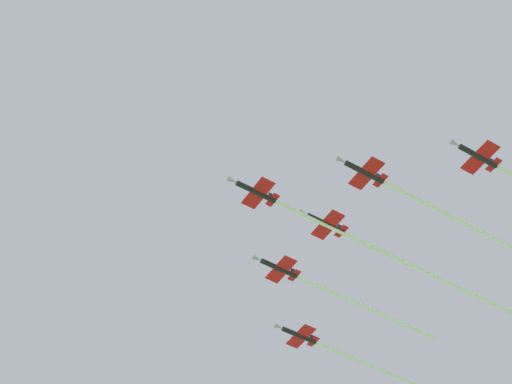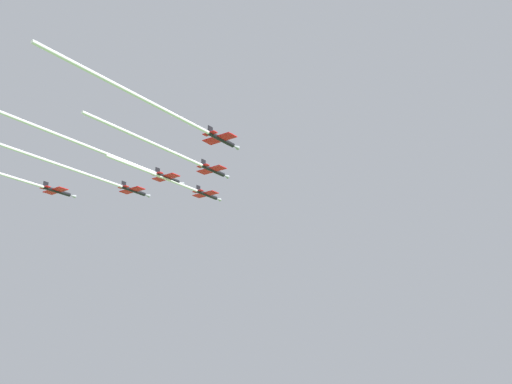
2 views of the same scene
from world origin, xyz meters
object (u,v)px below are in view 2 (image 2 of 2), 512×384
(jet_port_outer, at_px, (122,160))
(jet_starboard_inner, at_px, (180,156))
(jet_lead, at_px, (182,185))
(jet_starboard_outer, at_px, (15,178))
(jet_port_inner, at_px, (94,177))
(jet_center_rear, at_px, (174,115))

(jet_port_outer, bearing_deg, jet_starboard_inner, 18.86)
(jet_lead, distance_m, jet_starboard_inner, 25.79)
(jet_starboard_outer, bearing_deg, jet_starboard_inner, 19.20)
(jet_lead, height_order, jet_starboard_outer, jet_lead)
(jet_port_inner, relative_size, jet_starboard_outer, 1.05)
(jet_lead, height_order, jet_center_rear, jet_lead)
(jet_port_inner, bearing_deg, jet_center_rear, -19.81)
(jet_port_inner, distance_m, jet_starboard_inner, 34.63)
(jet_starboard_outer, bearing_deg, jet_port_inner, 43.08)
(jet_starboard_inner, distance_m, jet_center_rear, 26.88)
(jet_starboard_inner, relative_size, jet_port_outer, 0.85)
(jet_port_inner, xyz_separation_m, jet_starboard_outer, (-7.35, 22.50, -1.47))
(jet_lead, xyz_separation_m, jet_center_rear, (-50.60, -14.55, -0.82))
(jet_lead, relative_size, jet_port_inner, 0.85)
(jet_port_inner, distance_m, jet_center_rear, 55.13)
(jet_center_rear, bearing_deg, jet_lead, 131.04)
(jet_lead, xyz_separation_m, jet_starboard_outer, (-19.10, 47.06, -1.34))
(jet_starboard_inner, height_order, jet_starboard_outer, jet_starboard_inner)
(jet_port_inner, relative_size, jet_starboard_inner, 1.08)
(jet_lead, height_order, jet_starboard_inner, jet_lead)
(jet_lead, xyz_separation_m, jet_port_outer, (-22.70, 10.58, 0.49))
(jet_lead, distance_m, jet_port_outer, 25.05)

